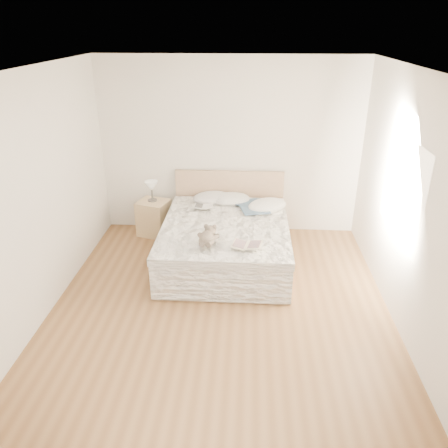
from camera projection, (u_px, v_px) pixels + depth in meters
The scene contains 17 objects.
floor at pixel (220, 308), 5.21m from camera, with size 4.00×4.50×0.00m, color brown.
ceiling at pixel (219, 70), 4.07m from camera, with size 4.00×4.50×0.00m, color white.
wall_back at pixel (230, 148), 6.68m from camera, with size 4.00×0.02×2.70m, color silver.
wall_front at pixel (193, 346), 2.61m from camera, with size 4.00×0.02×2.70m, color silver.
wall_left at pixel (37, 199), 4.75m from camera, with size 0.02×4.50×2.70m, color silver.
wall_right at pixel (411, 208), 4.53m from camera, with size 0.02×4.50×2.70m, color silver.
window at pixel (403, 189), 4.76m from camera, with size 0.02×1.30×1.10m, color white.
bed at pixel (226, 240), 6.16m from camera, with size 1.72×2.14×1.00m.
nightstand at pixel (154, 218), 6.92m from camera, with size 0.45×0.40×0.56m, color tan.
table_lamp at pixel (151, 187), 6.73m from camera, with size 0.22×0.22×0.32m.
pillow_left at pixel (212, 198), 6.73m from camera, with size 0.59×0.41×0.18m, color silver.
pillow_middle at pixel (231, 199), 6.68m from camera, with size 0.59×0.41×0.18m, color white.
pillow_right at pixel (267, 205), 6.45m from camera, with size 0.61×0.42×0.18m, color white.
blouse at pixel (253, 207), 6.43m from camera, with size 0.61×0.65×0.02m, color #36516E, non-canonical shape.
photo_book at pixel (204, 207), 6.43m from camera, with size 0.28×0.19×0.02m, color white.
childrens_book at pixel (247, 245), 5.32m from camera, with size 0.37×0.25×0.02m, color #F5EBC6.
teddy_bear at pixel (207, 242), 5.35m from camera, with size 0.24×0.34×0.18m, color #6A5C4E, non-canonical shape.
Camera 1 is at (0.31, -4.29, 3.11)m, focal length 35.00 mm.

